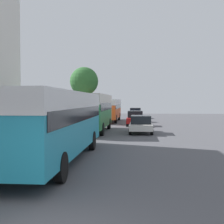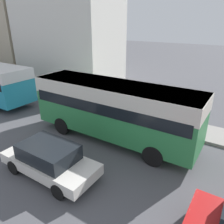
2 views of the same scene
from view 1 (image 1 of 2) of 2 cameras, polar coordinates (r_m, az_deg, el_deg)
The scene contains 8 objects.
bus_lead at distance 13.64m, azimuth -10.66°, elevation -0.81°, with size 2.63×10.95×3.01m.
bus_following at distance 26.44m, azimuth -3.55°, elevation 0.78°, with size 2.50×9.17×3.18m.
bus_third_in_line at distance 39.77m, azimuth -0.66°, elevation 0.91°, with size 2.62×10.33×2.83m.
car_crossing at distance 33.15m, azimuth 4.27°, elevation -1.12°, with size 1.83×3.84×1.59m.
car_far_curb at distance 47.74m, azimuth 4.30°, elevation -0.16°, with size 1.88×4.28×1.58m.
car_distant at distance 25.59m, azimuth 5.29°, elevation -2.18°, with size 1.89×4.33×1.44m.
pedestrian_near_curb at distance 44.90m, azimuth -4.02°, elevation 0.02°, with size 0.34×0.34×1.76m.
street_tree at distance 42.27m, azimuth -5.12°, elevation 5.59°, with size 3.82×3.82×7.05m.
Camera 1 is at (2.10, -5.16, 2.63)m, focal length 50.00 mm.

